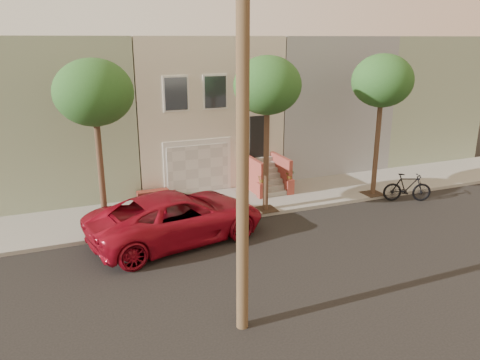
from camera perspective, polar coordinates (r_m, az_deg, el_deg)
name	(u,v)px	position (r m, az deg, el deg)	size (l,w,h in m)	color
ground	(288,255)	(16.13, 5.84, -9.09)	(90.00, 90.00, 0.00)	black
sidewalk	(231,203)	(20.59, -1.14, -2.87)	(40.00, 3.70, 0.15)	gray
house_row	(190,105)	(25.14, -6.07, 9.06)	(33.10, 11.70, 7.00)	beige
tree_left	(94,94)	(16.78, -17.43, 10.03)	(2.70, 2.57, 6.30)	#2D2116
tree_mid	(267,86)	(18.52, 3.36, 11.34)	(2.70, 2.57, 6.30)	#2D2116
tree_right	(382,82)	(21.47, 17.00, 11.42)	(2.70, 2.57, 6.30)	#2D2116
pickup_truck	(178,217)	(16.98, -7.64, -4.49)	(2.96, 6.43, 1.79)	maroon
motorcycle	(407,187)	(22.23, 19.76, -0.85)	(0.60, 2.13, 1.28)	black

